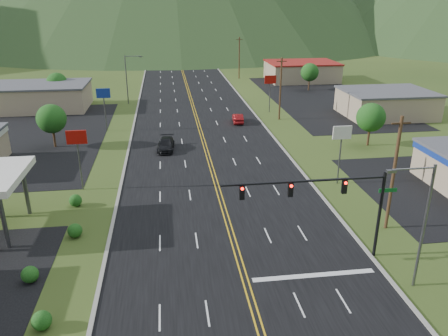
{
  "coord_description": "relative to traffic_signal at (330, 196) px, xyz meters",
  "views": [
    {
      "loc": [
        -4.97,
        -13.36,
        18.63
      ],
      "look_at": [
        -0.09,
        22.65,
        4.5
      ],
      "focal_mm": 35.0,
      "sensor_mm": 36.0,
      "label": 1
    }
  ],
  "objects": [
    {
      "name": "utility_pole_b",
      "position": [
        7.02,
        41.0,
        -0.2
      ],
      "size": [
        1.6,
        0.28,
        10.0
      ],
      "color": "#382314",
      "rests_on": "ground"
    },
    {
      "name": "traffic_signal",
      "position": [
        0.0,
        0.0,
        0.0
      ],
      "size": [
        13.1,
        0.43,
        7.0
      ],
      "color": "black",
      "rests_on": "ground"
    },
    {
      "name": "car_red_far",
      "position": [
        -0.11,
        39.8,
        -4.61
      ],
      "size": [
        1.84,
        4.46,
        1.44
      ],
      "primitive_type": "imported",
      "rotation": [
        0.0,
        0.0,
        3.07
      ],
      "color": "maroon",
      "rests_on": "ground"
    },
    {
      "name": "tree_east_b",
      "position": [
        19.52,
        64.0,
        -1.44
      ],
      "size": [
        3.84,
        3.84,
        5.82
      ],
      "color": "#382314",
      "rests_on": "ground"
    },
    {
      "name": "pole_sign_east_b",
      "position": [
        6.52,
        46.0,
        -0.28
      ],
      "size": [
        2.0,
        0.18,
        6.4
      ],
      "color": "#59595E",
      "rests_on": "ground"
    },
    {
      "name": "building_west_far",
      "position": [
        -34.48,
        54.0,
        -3.07
      ],
      "size": [
        18.4,
        11.4,
        4.5
      ],
      "color": "tan",
      "rests_on": "ground"
    },
    {
      "name": "utility_pole_d",
      "position": [
        7.02,
        121.0,
        -0.2
      ],
      "size": [
        1.6,
        0.28,
        10.0
      ],
      "color": "#382314",
      "rests_on": "ground"
    },
    {
      "name": "building_east_mid",
      "position": [
        25.52,
        41.0,
        -3.17
      ],
      "size": [
        14.4,
        11.4,
        4.3
      ],
      "color": "tan",
      "rests_on": "ground"
    },
    {
      "name": "pole_sign_east_a",
      "position": [
        6.52,
        14.0,
        -0.28
      ],
      "size": [
        2.0,
        0.18,
        6.4
      ],
      "color": "#59595E",
      "rests_on": "ground"
    },
    {
      "name": "pole_sign_west_b",
      "position": [
        -20.48,
        38.0,
        -0.28
      ],
      "size": [
        2.0,
        0.18,
        6.4
      ],
      "color": "#59595E",
      "rests_on": "ground"
    },
    {
      "name": "tree_west_a",
      "position": [
        -26.48,
        31.0,
        -1.44
      ],
      "size": [
        3.84,
        3.84,
        5.82
      ],
      "color": "#382314",
      "rests_on": "ground"
    },
    {
      "name": "tree_west_b",
      "position": [
        -31.48,
        58.0,
        -1.44
      ],
      "size": [
        3.84,
        3.84,
        5.82
      ],
      "color": "#382314",
      "rests_on": "ground"
    },
    {
      "name": "building_east_far",
      "position": [
        21.52,
        76.0,
        -3.07
      ],
      "size": [
        16.4,
        12.4,
        4.5
      ],
      "color": "tan",
      "rests_on": "ground"
    },
    {
      "name": "pole_sign_west_a",
      "position": [
        -20.48,
        16.0,
        -0.28
      ],
      "size": [
        2.0,
        0.18,
        6.4
      ],
      "color": "#59595E",
      "rests_on": "ground"
    },
    {
      "name": "streetlight_west",
      "position": [
        -18.16,
        56.0,
        -0.15
      ],
      "size": [
        3.28,
        0.25,
        9.0
      ],
      "color": "#59595E",
      "rests_on": "ground"
    },
    {
      "name": "utility_pole_a",
      "position": [
        7.02,
        4.0,
        -0.2
      ],
      "size": [
        1.6,
        0.28,
        10.0
      ],
      "color": "#382314",
      "rests_on": "ground"
    },
    {
      "name": "car_dark_mid",
      "position": [
        -11.7,
        27.62,
        -4.59
      ],
      "size": [
        2.5,
        5.23,
        1.47
      ],
      "primitive_type": "imported",
      "rotation": [
        0.0,
        0.0,
        -0.09
      ],
      "color": "black",
      "rests_on": "ground"
    },
    {
      "name": "tree_east_a",
      "position": [
        15.52,
        26.0,
        -1.44
      ],
      "size": [
        3.84,
        3.84,
        5.82
      ],
      "color": "#382314",
      "rests_on": "ground"
    },
    {
      "name": "utility_pole_c",
      "position": [
        7.02,
        81.0,
        -0.2
      ],
      "size": [
        1.6,
        0.28,
        10.0
      ],
      "color": "#382314",
      "rests_on": "ground"
    },
    {
      "name": "streetlight_east",
      "position": [
        4.7,
        -4.0,
        -0.15
      ],
      "size": [
        3.28,
        0.25,
        9.0
      ],
      "color": "#59595E",
      "rests_on": "ground"
    }
  ]
}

